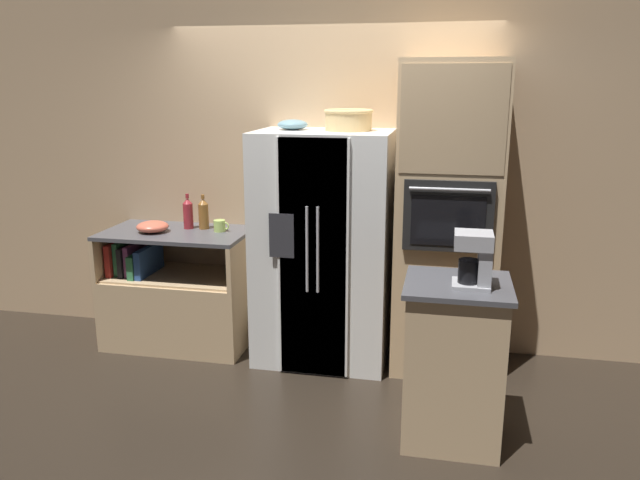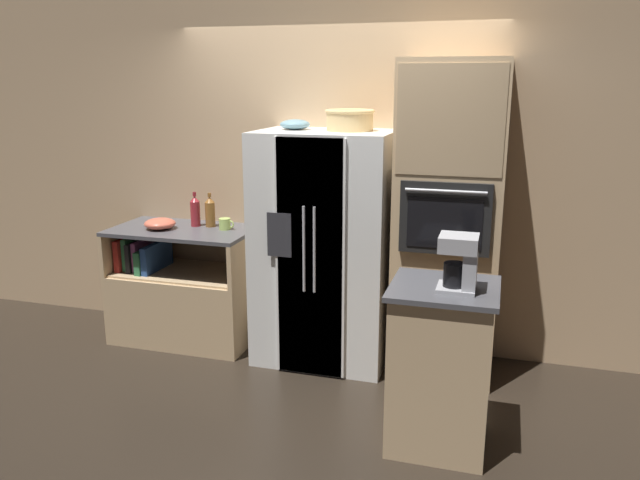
% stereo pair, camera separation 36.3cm
% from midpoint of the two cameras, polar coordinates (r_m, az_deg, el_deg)
% --- Properties ---
extents(ground_plane, '(20.00, 20.00, 0.00)m').
position_cam_midpoint_polar(ground_plane, '(4.93, -2.10, -10.75)').
color(ground_plane, black).
extents(wall_back, '(12.00, 0.06, 2.80)m').
position_cam_midpoint_polar(wall_back, '(4.93, -1.05, 6.32)').
color(wall_back, tan).
rests_on(wall_back, ground_plane).
extents(counter_left, '(1.14, 0.66, 0.94)m').
position_cam_midpoint_polar(counter_left, '(5.25, -14.84, -5.44)').
color(counter_left, tan).
rests_on(counter_left, ground_plane).
extents(refrigerator, '(0.99, 0.74, 1.74)m').
position_cam_midpoint_polar(refrigerator, '(4.66, -1.95, -0.80)').
color(refrigerator, white).
rests_on(refrigerator, ground_plane).
extents(wall_oven, '(0.72, 0.69, 2.23)m').
position_cam_midpoint_polar(wall_oven, '(4.52, 9.36, 1.79)').
color(wall_oven, tan).
rests_on(wall_oven, ground_plane).
extents(island_counter, '(0.60, 0.58, 0.98)m').
position_cam_midpoint_polar(island_counter, '(3.77, 9.41, -10.93)').
color(island_counter, tan).
rests_on(island_counter, ground_plane).
extents(wicker_basket, '(0.35, 0.35, 0.15)m').
position_cam_midpoint_polar(wicker_basket, '(4.53, 0.30, 10.98)').
color(wicker_basket, tan).
rests_on(wicker_basket, refrigerator).
extents(fruit_bowl, '(0.22, 0.22, 0.07)m').
position_cam_midpoint_polar(fruit_bowl, '(4.63, -4.80, 10.46)').
color(fruit_bowl, '#668C99').
rests_on(fruit_bowl, refrigerator).
extents(bottle_tall, '(0.08, 0.08, 0.28)m').
position_cam_midpoint_polar(bottle_tall, '(5.12, -13.98, 2.38)').
color(bottle_tall, maroon).
rests_on(bottle_tall, counter_left).
extents(bottle_short, '(0.08, 0.08, 0.28)m').
position_cam_midpoint_polar(bottle_short, '(5.09, -12.63, 2.36)').
color(bottle_short, brown).
rests_on(bottle_short, counter_left).
extents(mug, '(0.13, 0.09, 0.09)m').
position_cam_midpoint_polar(mug, '(4.98, -11.21, 1.27)').
color(mug, '#B2D166').
rests_on(mug, counter_left).
extents(mixing_bowl, '(0.25, 0.25, 0.09)m').
position_cam_midpoint_polar(mixing_bowl, '(5.09, -17.06, 1.16)').
color(mixing_bowl, '#DB664C').
rests_on(mixing_bowl, counter_left).
extents(coffee_maker, '(0.21, 0.20, 0.31)m').
position_cam_midpoint_polar(coffee_maker, '(3.48, 11.27, -1.64)').
color(coffee_maker, '#B2B2B7').
rests_on(coffee_maker, island_counter).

